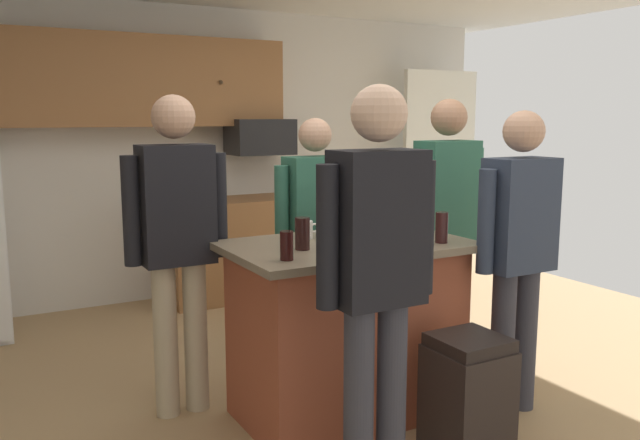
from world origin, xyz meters
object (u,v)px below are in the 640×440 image
at_px(person_host_foreground, 446,215).
at_px(person_guest_right, 315,226).
at_px(mug_ceramic_white, 305,230).
at_px(person_elder_center, 518,242).
at_px(glass_stout_tall, 442,227).
at_px(microwave_over_range, 260,137).
at_px(trash_bin, 467,398).
at_px(glass_dark_ale, 340,224).
at_px(glass_short_whisky, 302,234).
at_px(glass_pilsner, 409,230).
at_px(person_guest_left, 377,264).
at_px(mug_blue_stoneware, 360,231).
at_px(kitchen_island, 347,328).
at_px(tumbler_amber, 287,246).
at_px(person_guest_by_door, 177,233).

bearing_deg(person_host_foreground, person_guest_right, -50.15).
bearing_deg(mug_ceramic_white, person_elder_center, -33.15).
xyz_separation_m(person_host_foreground, glass_stout_tall, (-0.48, -0.54, 0.04)).
relative_size(microwave_over_range, person_elder_center, 0.34).
bearing_deg(person_guest_right, trash_bin, 17.72).
distance_m(glass_dark_ale, glass_short_whisky, 0.48).
relative_size(person_guest_right, mug_ceramic_white, 12.50).
height_order(glass_pilsner, mug_ceramic_white, glass_pilsner).
relative_size(person_host_foreground, glass_dark_ale, 14.33).
xyz_separation_m(glass_dark_ale, glass_short_whisky, (-0.39, -0.28, 0.02)).
relative_size(person_elder_center, person_host_foreground, 0.96).
distance_m(microwave_over_range, person_guest_left, 3.46).
bearing_deg(person_guest_right, microwave_over_range, -177.41).
bearing_deg(person_elder_center, mug_blue_stoneware, -2.76).
distance_m(glass_pilsner, glass_stout_tall, 0.18).
bearing_deg(glass_dark_ale, glass_pilsner, -64.52).
height_order(glass_pilsner, glass_dark_ale, glass_pilsner).
bearing_deg(microwave_over_range, kitchen_island, -103.97).
bearing_deg(person_guest_left, person_host_foreground, -27.81).
relative_size(kitchen_island, person_guest_right, 0.79).
height_order(glass_dark_ale, trash_bin, glass_dark_ale).
relative_size(microwave_over_range, tumbler_amber, 4.07).
bearing_deg(microwave_over_range, person_guest_right, -103.21).
distance_m(person_guest_right, mug_ceramic_white, 0.64).
bearing_deg(glass_pilsner, person_host_foreground, 36.01).
distance_m(kitchen_island, mug_ceramic_white, 0.59).
bearing_deg(mug_ceramic_white, person_host_foreground, 4.33).
bearing_deg(glass_dark_ale, glass_stout_tall, -53.81).
bearing_deg(tumbler_amber, glass_short_whisky, 45.61).
bearing_deg(person_guest_right, person_elder_center, 43.71).
bearing_deg(person_elder_center, glass_short_whisky, 8.89).
bearing_deg(kitchen_island, person_guest_right, 74.20).
bearing_deg(glass_short_whisky, person_guest_left, -89.92).
distance_m(microwave_over_range, mug_blue_stoneware, 2.67).
xyz_separation_m(tumbler_amber, trash_bin, (0.73, -0.46, -0.74)).
xyz_separation_m(kitchen_island, glass_short_whisky, (-0.30, -0.05, 0.56)).
height_order(person_elder_center, glass_pilsner, person_elder_center).
relative_size(person_guest_by_door, glass_short_whisky, 10.62).
relative_size(glass_pilsner, trash_bin, 0.23).
relative_size(glass_pilsner, glass_stout_tall, 0.83).
bearing_deg(person_elder_center, person_guest_by_door, -1.75).
relative_size(glass_short_whisky, trash_bin, 0.27).
xyz_separation_m(microwave_over_range, mug_ceramic_white, (-0.78, -2.37, -0.43)).
relative_size(mug_blue_stoneware, glass_stout_tall, 0.80).
relative_size(kitchen_island, mug_blue_stoneware, 9.81).
xyz_separation_m(kitchen_island, glass_dark_ale, (0.09, 0.22, 0.54)).
relative_size(person_elder_center, mug_ceramic_white, 12.83).
bearing_deg(trash_bin, person_elder_center, 25.28).
bearing_deg(glass_dark_ale, mug_ceramic_white, -176.96).
bearing_deg(person_elder_center, glass_stout_tall, 3.61).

